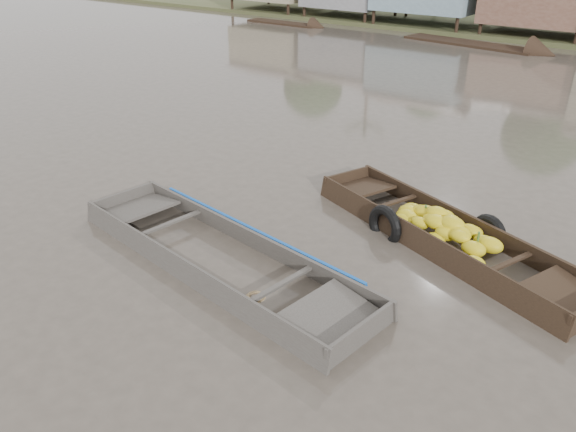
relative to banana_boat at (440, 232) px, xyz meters
The scene contains 3 objects.
ground 3.98m from the banana_boat, 117.04° to the right, with size 120.00×120.00×0.00m, color #484037.
banana_boat is the anchor object (origin of this frame).
viewer_boat 4.42m from the banana_boat, 131.18° to the right, with size 7.02×2.59×0.55m.
Camera 1 is at (5.42, -6.18, 5.61)m, focal length 35.00 mm.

